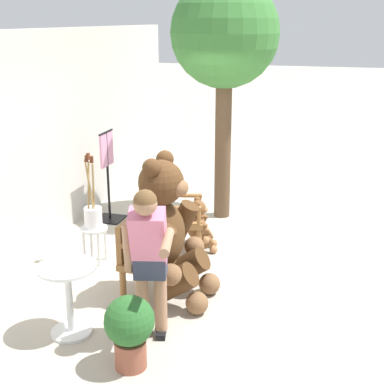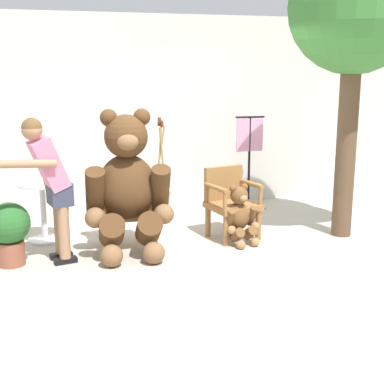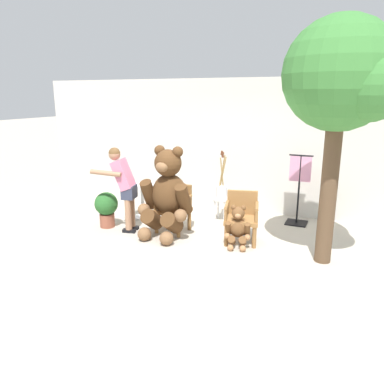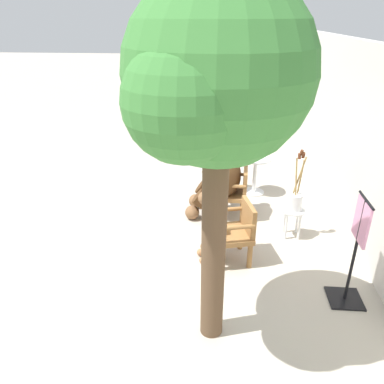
{
  "view_description": "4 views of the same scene",
  "coord_description": "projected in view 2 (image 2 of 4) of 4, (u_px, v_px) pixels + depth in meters",
  "views": [
    {
      "loc": [
        -5.61,
        -1.42,
        2.92
      ],
      "look_at": [
        0.24,
        0.25,
        0.94
      ],
      "focal_mm": 50.0,
      "sensor_mm": 36.0,
      "label": 1
    },
    {
      "loc": [
        -1.42,
        -5.46,
        2.01
      ],
      "look_at": [
        0.04,
        0.13,
        0.69
      ],
      "focal_mm": 50.0,
      "sensor_mm": 36.0,
      "label": 2
    },
    {
      "loc": [
        2.34,
        -5.34,
        2.46
      ],
      "look_at": [
        -0.14,
        0.21,
        0.87
      ],
      "focal_mm": 35.0,
      "sensor_mm": 36.0,
      "label": 3
    },
    {
      "loc": [
        5.08,
        0.33,
        3.13
      ],
      "look_at": [
        0.28,
        -0.09,
        0.85
      ],
      "focal_mm": 35.0,
      "sensor_mm": 36.0,
      "label": 4
    }
  ],
  "objects": [
    {
      "name": "back_wall",
      "position": [
        151.0,
        113.0,
        7.9
      ],
      "size": [
        10.0,
        0.16,
        2.8
      ],
      "primitive_type": "cube",
      "color": "beige",
      "rests_on": "ground"
    },
    {
      "name": "patio_tree",
      "position": [
        362.0,
        13.0,
        6.09
      ],
      "size": [
        1.62,
        1.54,
        3.5
      ],
      "color": "brown",
      "rests_on": "ground"
    },
    {
      "name": "person_visitor",
      "position": [
        50.0,
        178.0,
        5.54
      ],
      "size": [
        0.73,
        0.6,
        1.55
      ],
      "color": "black",
      "rests_on": "ground"
    },
    {
      "name": "clothing_display_stand",
      "position": [
        249.0,
        160.0,
        7.89
      ],
      "size": [
        0.44,
        0.4,
        1.36
      ],
      "color": "black",
      "rests_on": "ground"
    },
    {
      "name": "brush_bucket",
      "position": [
        161.0,
        175.0,
        7.15
      ],
      "size": [
        0.22,
        0.22,
        0.95
      ],
      "color": "white",
      "rests_on": "white_stool"
    },
    {
      "name": "wooden_chair_right",
      "position": [
        230.0,
        200.0,
        6.52
      ],
      "size": [
        0.67,
        0.64,
        0.86
      ],
      "color": "olive",
      "rests_on": "ground"
    },
    {
      "name": "wooden_chair_left",
      "position": [
        126.0,
        207.0,
        6.2
      ],
      "size": [
        0.59,
        0.55,
        0.86
      ],
      "color": "olive",
      "rests_on": "ground"
    },
    {
      "name": "white_stool",
      "position": [
        161.0,
        196.0,
        7.21
      ],
      "size": [
        0.34,
        0.34,
        0.46
      ],
      "color": "silver",
      "rests_on": "ground"
    },
    {
      "name": "potted_plant",
      "position": [
        9.0,
        229.0,
        5.57
      ],
      "size": [
        0.44,
        0.44,
        0.68
      ],
      "color": "brown",
      "rests_on": "ground"
    },
    {
      "name": "ground_plane",
      "position": [
        191.0,
        255.0,
        5.95
      ],
      "size": [
        60.0,
        60.0,
        0.0
      ],
      "primitive_type": "plane",
      "color": "#B2A899"
    },
    {
      "name": "teddy_bear_large",
      "position": [
        128.0,
        184.0,
        5.88
      ],
      "size": [
        0.96,
        0.93,
        1.61
      ],
      "color": "#4C3019",
      "rests_on": "ground"
    },
    {
      "name": "teddy_bear_small",
      "position": [
        240.0,
        215.0,
        6.29
      ],
      "size": [
        0.45,
        0.45,
        0.72
      ],
      "color": "brown",
      "rests_on": "ground"
    },
    {
      "name": "round_side_table",
      "position": [
        43.0,
        205.0,
        6.36
      ],
      "size": [
        0.56,
        0.56,
        0.72
      ],
      "color": "silver",
      "rests_on": "ground"
    }
  ]
}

